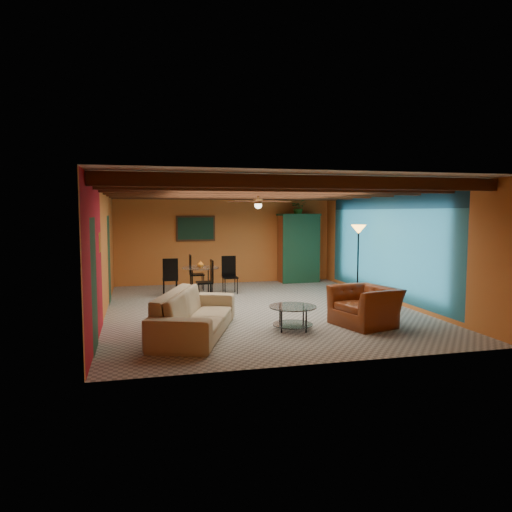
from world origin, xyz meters
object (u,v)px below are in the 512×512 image
object	(u,v)px
sofa	(195,313)
armchair	(365,306)
vase	(200,253)
coffee_table	(293,318)
potted_plant	(299,208)
armoire	(298,249)
dining_table	(200,276)
floor_lamp	(358,262)

from	to	relation	value
sofa	armchair	world-z (taller)	sofa
sofa	vase	bearing A→B (deg)	10.99
coffee_table	potted_plant	bearing A→B (deg)	70.19
coffee_table	armoire	bearing A→B (deg)	70.19
sofa	coffee_table	distance (m)	1.77
potted_plant	sofa	bearing A→B (deg)	-124.07
coffee_table	vase	distance (m)	4.35
sofa	potted_plant	xyz separation A→B (m)	(3.83, 5.66, 1.89)
sofa	dining_table	size ratio (longest dim) A/B	1.37
armchair	dining_table	distance (m)	4.86
armchair	floor_lamp	bearing A→B (deg)	142.24
armchair	potted_plant	world-z (taller)	potted_plant
dining_table	vase	bearing A→B (deg)	0.00
coffee_table	vase	size ratio (longest dim) A/B	4.85
armchair	armoire	bearing A→B (deg)	158.78
floor_lamp	vase	bearing A→B (deg)	157.24
armoire	floor_lamp	distance (m)	3.19
potted_plant	coffee_table	bearing A→B (deg)	-109.81
sofa	floor_lamp	distance (m)	4.98
dining_table	potted_plant	world-z (taller)	potted_plant
floor_lamp	armoire	bearing A→B (deg)	98.10
floor_lamp	dining_table	bearing A→B (deg)	157.24
coffee_table	armoire	xyz separation A→B (m)	(2.06, 5.73, 0.79)
coffee_table	floor_lamp	distance (m)	3.66
sofa	floor_lamp	xyz separation A→B (m)	(4.28, 2.49, 0.54)
coffee_table	dining_table	size ratio (longest dim) A/B	0.46
sofa	coffee_table	xyz separation A→B (m)	(1.76, -0.07, -0.16)
floor_lamp	potted_plant	size ratio (longest dim) A/B	3.67
armchair	sofa	bearing A→B (deg)	-106.39
vase	dining_table	bearing A→B (deg)	0.00
armoire	vase	size ratio (longest dim) A/B	11.34
sofa	vase	size ratio (longest dim) A/B	14.57
dining_table	coffee_table	bearing A→B (deg)	-74.37
vase	armchair	bearing A→B (deg)	-57.99
armoire	floor_lamp	world-z (taller)	armoire
potted_plant	armoire	bearing A→B (deg)	0.00
armchair	floor_lamp	world-z (taller)	floor_lamp
floor_lamp	sofa	bearing A→B (deg)	-149.73
coffee_table	dining_table	xyz separation A→B (m)	(-1.15, 4.10, 0.27)
armchair	vase	xyz separation A→B (m)	(-2.57, 4.12, 0.71)
coffee_table	potted_plant	size ratio (longest dim) A/B	1.73
armchair	floor_lamp	size ratio (longest dim) A/B	0.62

